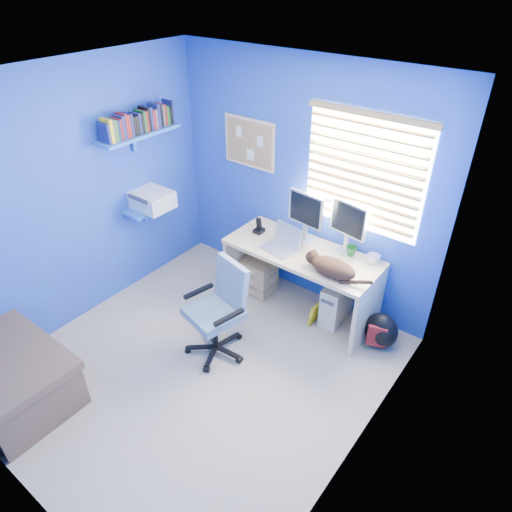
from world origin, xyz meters
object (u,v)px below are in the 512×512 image
Objects in this scene: cat at (333,268)px; desk at (301,281)px; tower_pc at (337,301)px; laptop at (280,240)px; office_chair at (219,321)px.

desk is at bearing 162.63° from cat.
tower_pc is (-0.05, 0.28, -0.59)m from cat.
cat is at bearing -22.26° from desk.
laptop is at bearing -161.85° from tower_pc.
office_chair is at bearing -106.10° from desk.
laptop is at bearing 179.78° from cat.
office_chair reaches higher than desk.
cat is at bearing 3.72° from laptop.
tower_pc is (0.39, 0.10, -0.14)m from desk.
laptop is at bearing 84.53° from office_chair.
tower_pc is 0.48× the size of office_chair.
office_chair is (-0.28, -0.96, -0.02)m from desk.
desk is 4.73× the size of laptop.
laptop is at bearing -148.50° from desk.
laptop is 0.98m from office_chair.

